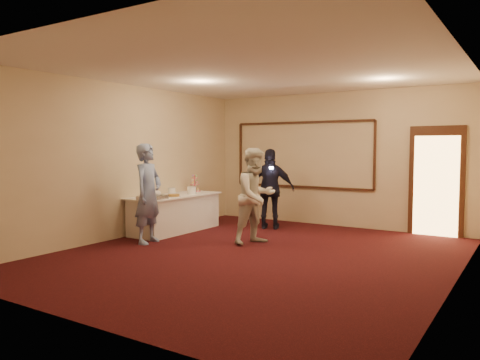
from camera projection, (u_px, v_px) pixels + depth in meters
name	position (u px, v px, depth m)	size (l,w,h in m)	color
floor	(256.00, 255.00, 7.66)	(7.00, 7.00, 0.00)	black
room_walls	(256.00, 132.00, 7.52)	(6.04, 7.04, 3.02)	beige
wall_molding	(302.00, 155.00, 10.90)	(3.45, 0.04, 1.55)	black
doorway	(436.00, 182.00, 9.34)	(1.05, 0.07, 2.20)	black
buffet_table	(175.00, 213.00, 9.86)	(0.86, 2.21, 0.77)	white
pavlova_tray	(153.00, 195.00, 8.98)	(0.43, 0.57, 0.20)	#B6B8BD
cupcake_stand	(195.00, 185.00, 10.66)	(0.28, 0.28, 0.41)	#EE5D74
plate_stack_a	(172.00, 191.00, 9.94)	(0.17, 0.17, 0.14)	white
plate_stack_b	(192.00, 190.00, 10.01)	(0.20, 0.20, 0.16)	white
tart	(174.00, 196.00, 9.44)	(0.27, 0.27, 0.06)	white
man	(148.00, 194.00, 8.62)	(0.67, 0.44, 1.84)	#7A91C8
woman	(256.00, 196.00, 8.56)	(0.86, 0.67, 1.76)	beige
guest	(271.00, 189.00, 10.14)	(1.02, 0.42, 1.74)	black
camera_flash	(271.00, 168.00, 9.86)	(0.07, 0.04, 0.05)	white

